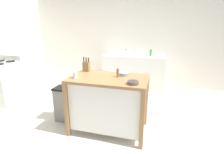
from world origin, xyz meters
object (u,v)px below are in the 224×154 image
at_px(knife_block, 86,66).
at_px(kitchen_island, 109,101).
at_px(bowl_stoneware_deep, 133,82).
at_px(sink_faucet, 135,50).
at_px(pepper_grinder, 118,73).
at_px(trash_bin, 66,104).
at_px(bottle_dish_soap, 151,53).
at_px(bowl_ceramic_small, 124,74).
at_px(bottle_hand_soap, 126,52).
at_px(drinking_cup, 75,75).
at_px(stove, 4,83).

bearing_deg(knife_block, kitchen_island, -28.64).
height_order(bowl_stoneware_deep, sink_faucet, sink_faucet).
relative_size(pepper_grinder, trash_bin, 0.24).
relative_size(kitchen_island, bottle_dish_soap, 6.92).
height_order(kitchen_island, sink_faucet, sink_faucet).
bearing_deg(bowl_ceramic_small, trash_bin, -175.13).
xyz_separation_m(bowl_stoneware_deep, bottle_hand_soap, (-0.56, 2.34, 0.06)).
distance_m(bowl_ceramic_small, bottle_hand_soap, 1.98).
xyz_separation_m(bowl_ceramic_small, bottle_hand_soap, (-0.35, 1.95, 0.06)).
distance_m(bottle_hand_soap, bottle_dish_soap, 0.66).
distance_m(knife_block, bottle_dish_soap, 2.14).
xyz_separation_m(bowl_ceramic_small, sink_faucet, (-0.13, 2.17, 0.09)).
xyz_separation_m(drinking_cup, stove, (-2.08, 0.59, -0.49)).
height_order(bowl_ceramic_small, drinking_cup, drinking_cup).
xyz_separation_m(trash_bin, sink_faucet, (0.90, 2.26, 0.70)).
xyz_separation_m(knife_block, pepper_grinder, (0.61, -0.20, -0.02)).
height_order(bowl_ceramic_small, sink_faucet, sink_faucet).
bearing_deg(bowl_ceramic_small, drinking_cup, -152.18).
height_order(bowl_stoneware_deep, bottle_hand_soap, bottle_hand_soap).
distance_m(drinking_cup, stove, 2.22).
relative_size(knife_block, stove, 0.24).
height_order(knife_block, trash_bin, knife_block).
bearing_deg(drinking_cup, pepper_grinder, 21.01).
relative_size(drinking_cup, sink_faucet, 0.45).
distance_m(kitchen_island, bottle_dish_soap, 2.28).
distance_m(trash_bin, bottle_hand_soap, 2.25).
height_order(kitchen_island, stove, stove).
xyz_separation_m(knife_block, drinking_cup, (0.00, -0.43, -0.04)).
relative_size(kitchen_island, bowl_stoneware_deep, 7.61).
distance_m(knife_block, stove, 2.15).
relative_size(kitchen_island, stove, 1.16).
relative_size(bowl_ceramic_small, stove, 0.16).
bearing_deg(knife_block, sink_faucet, 75.45).
relative_size(bowl_stoneware_deep, bottle_hand_soap, 0.92).
xyz_separation_m(bowl_ceramic_small, bottle_dish_soap, (0.31, 1.99, 0.06)).
relative_size(sink_faucet, stove, 0.21).
xyz_separation_m(drinking_cup, sink_faucet, (0.54, 2.52, 0.07)).
bearing_deg(knife_block, bowl_ceramic_small, -6.80).
bearing_deg(drinking_cup, trash_bin, 144.02).
xyz_separation_m(bowl_stoneware_deep, pepper_grinder, (-0.28, 0.28, 0.05)).
height_order(knife_block, pepper_grinder, knife_block).
bearing_deg(drinking_cup, bowl_ceramic_small, 27.82).
relative_size(knife_block, pepper_grinder, 1.61).
xyz_separation_m(knife_block, bowl_stoneware_deep, (0.89, -0.48, -0.07)).
distance_m(drinking_cup, bottle_hand_soap, 2.32).
relative_size(kitchen_island, sink_faucet, 5.42).
relative_size(knife_block, bottle_dish_soap, 1.44).
bearing_deg(bottle_hand_soap, bowl_ceramic_small, -79.76).
distance_m(bowl_ceramic_small, trash_bin, 1.20).
bearing_deg(bottle_hand_soap, pepper_grinder, -82.09).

